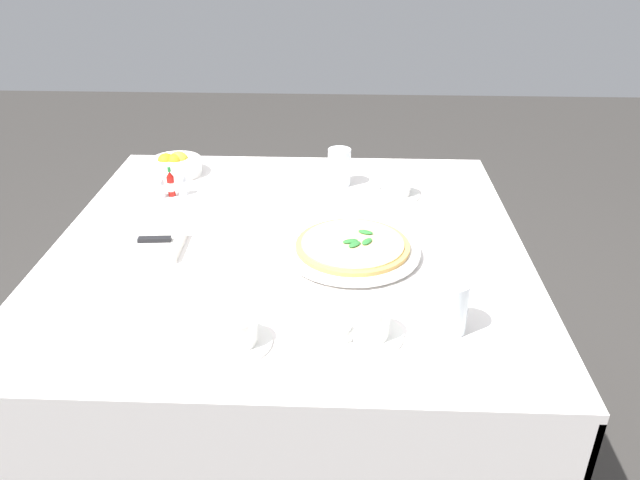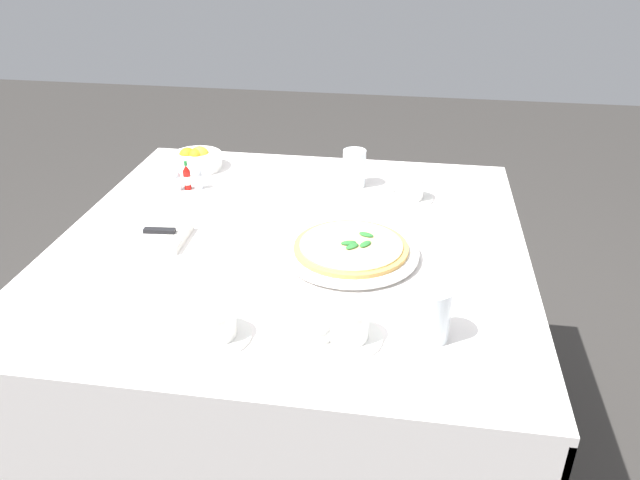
{
  "view_description": "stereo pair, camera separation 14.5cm",
  "coord_description": "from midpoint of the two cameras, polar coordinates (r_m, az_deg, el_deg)",
  "views": [
    {
      "loc": [
        -0.13,
        1.3,
        1.45
      ],
      "look_at": [
        -0.08,
        0.03,
        0.76
      ],
      "focal_mm": 35.09,
      "sensor_mm": 36.0,
      "label": 1
    },
    {
      "loc": [
        -0.27,
        1.29,
        1.45
      ],
      "look_at": [
        -0.08,
        0.03,
        0.76
      ],
      "focal_mm": 35.09,
      "sensor_mm": 36.0,
      "label": 2
    }
  ],
  "objects": [
    {
      "name": "water_glass_right_edge",
      "position": [
        1.17,
        13.57,
        -6.89
      ],
      "size": [
        0.07,
        0.07,
        0.11
      ],
      "color": "white",
      "rests_on": "dining_table"
    },
    {
      "name": "ground_plane",
      "position": [
        1.95,
        0.07,
        -19.44
      ],
      "size": [
        8.0,
        8.0,
        0.0
      ],
      "primitive_type": "plane",
      "color": "#33302D"
    },
    {
      "name": "coffee_cup_far_right",
      "position": [
        1.16,
        -5.98,
        -7.82
      ],
      "size": [
        0.13,
        0.13,
        0.06
      ],
      "color": "white",
      "rests_on": "dining_table"
    },
    {
      "name": "pepper_shaker",
      "position": [
        1.77,
        -8.77,
        5.38
      ],
      "size": [
        0.03,
        0.03,
        0.06
      ],
      "color": "white",
      "rests_on": "dining_table"
    },
    {
      "name": "salt_shaker",
      "position": [
        1.77,
        -10.7,
        5.21
      ],
      "size": [
        0.03,
        0.03,
        0.06
      ],
      "color": "white",
      "rests_on": "dining_table"
    },
    {
      "name": "citrus_bowl",
      "position": [
        1.92,
        -9.09,
        7.23
      ],
      "size": [
        0.15,
        0.15,
        0.07
      ],
      "color": "white",
      "rests_on": "dining_table"
    },
    {
      "name": "coffee_cup_near_right",
      "position": [
        1.15,
        6.15,
        -7.91
      ],
      "size": [
        0.13,
        0.13,
        0.07
      ],
      "color": "white",
      "rests_on": "dining_table"
    },
    {
      "name": "napkin_folded",
      "position": [
        1.53,
        -13.46,
        0.33
      ],
      "size": [
        0.22,
        0.14,
        0.02
      ],
      "rotation": [
        0.0,
        0.0,
        0.02
      ],
      "color": "silver",
      "rests_on": "dining_table"
    },
    {
      "name": "dinner_knife",
      "position": [
        1.52,
        -13.62,
        0.8
      ],
      "size": [
        0.2,
        0.04,
        0.01
      ],
      "rotation": [
        0.0,
        0.0,
        0.08
      ],
      "color": "silver",
      "rests_on": "napkin_folded"
    },
    {
      "name": "pizza_plate",
      "position": [
        1.42,
        5.75,
        -1.18
      ],
      "size": [
        0.31,
        0.31,
        0.02
      ],
      "color": "white",
      "rests_on": "dining_table"
    },
    {
      "name": "hot_sauce_bottle",
      "position": [
        1.77,
        -9.76,
        5.56
      ],
      "size": [
        0.02,
        0.02,
        0.08
      ],
      "color": "#B7140F",
      "rests_on": "dining_table"
    },
    {
      "name": "coffee_cup_far_left",
      "position": [
        1.71,
        10.54,
        4.51
      ],
      "size": [
        0.13,
        0.13,
        0.07
      ],
      "color": "white",
      "rests_on": "dining_table"
    },
    {
      "name": "dining_table",
      "position": [
        1.56,
        0.08,
        -4.28
      ],
      "size": [
        1.11,
        1.11,
        0.74
      ],
      "color": "white",
      "rests_on": "ground_plane"
    },
    {
      "name": "pizza",
      "position": [
        1.41,
        5.79,
        -0.69
      ],
      "size": [
        0.26,
        0.26,
        0.02
      ],
      "color": "tan",
      "rests_on": "pizza_plate"
    },
    {
      "name": "water_glass_back_corner",
      "position": [
        1.77,
        5.49,
        6.31
      ],
      "size": [
        0.06,
        0.06,
        0.11
      ],
      "color": "white",
      "rests_on": "dining_table"
    }
  ]
}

